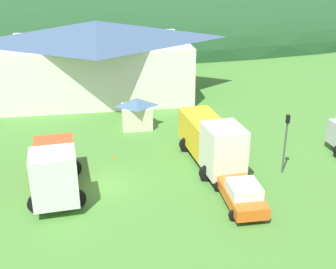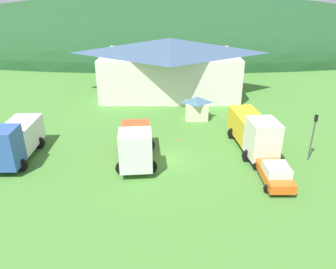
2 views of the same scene
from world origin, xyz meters
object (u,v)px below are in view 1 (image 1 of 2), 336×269
(depot_building, at_px, (97,57))
(traffic_cone_near_pickup, at_px, (115,159))
(service_pickup_orange, at_px, (241,193))
(traffic_light_east, at_px, (286,138))
(heavy_rig_striped, at_px, (212,140))
(play_shed_cream, at_px, (137,113))
(heavy_rig_white, at_px, (55,169))

(depot_building, relative_size, traffic_cone_near_pickup, 38.55)
(depot_building, distance_m, service_pickup_orange, 24.95)
(traffic_light_east, distance_m, traffic_cone_near_pickup, 12.03)
(heavy_rig_striped, height_order, traffic_cone_near_pickup, heavy_rig_striped)
(heavy_rig_striped, distance_m, traffic_light_east, 4.92)
(service_pickup_orange, relative_size, traffic_cone_near_pickup, 9.52)
(depot_building, bearing_deg, traffic_light_east, -59.07)
(heavy_rig_striped, distance_m, traffic_cone_near_pickup, 7.16)
(play_shed_cream, bearing_deg, heavy_rig_white, -119.88)
(play_shed_cream, bearing_deg, service_pickup_orange, -69.86)
(play_shed_cream, height_order, traffic_light_east, traffic_light_east)
(heavy_rig_white, relative_size, traffic_light_east, 1.66)
(depot_building, height_order, heavy_rig_striped, depot_building)
(depot_building, distance_m, play_shed_cream, 10.96)
(heavy_rig_striped, xyz_separation_m, traffic_light_east, (4.49, -1.90, 0.64))
(depot_building, height_order, play_shed_cream, depot_building)
(depot_building, height_order, heavy_rig_white, depot_building)
(depot_building, height_order, traffic_light_east, depot_building)
(traffic_light_east, bearing_deg, heavy_rig_striped, 157.08)
(heavy_rig_white, bearing_deg, service_pickup_orange, 69.50)
(play_shed_cream, relative_size, heavy_rig_striped, 0.33)
(play_shed_cream, distance_m, traffic_cone_near_pickup, 6.43)
(heavy_rig_white, bearing_deg, depot_building, 166.92)
(service_pickup_orange, xyz_separation_m, traffic_cone_near_pickup, (-7.02, 7.36, -0.83))
(heavy_rig_striped, bearing_deg, service_pickup_orange, -1.19)
(heavy_rig_white, distance_m, service_pickup_orange, 11.21)
(depot_building, bearing_deg, heavy_rig_striped, -67.53)
(heavy_rig_white, bearing_deg, traffic_cone_near_pickup, 134.47)
(play_shed_cream, distance_m, heavy_rig_white, 11.86)
(traffic_cone_near_pickup, bearing_deg, heavy_rig_striped, -16.33)
(service_pickup_orange, distance_m, traffic_cone_near_pickup, 10.20)
(play_shed_cream, xyz_separation_m, service_pickup_orange, (4.86, -13.25, -0.53))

